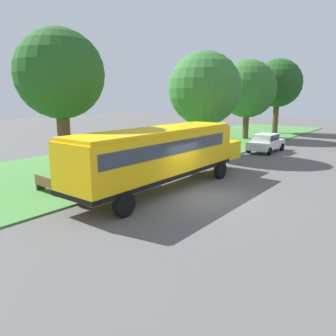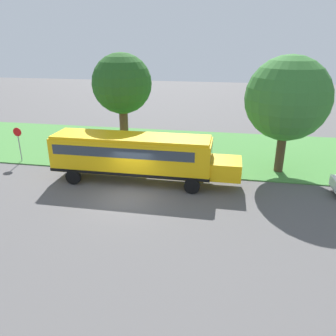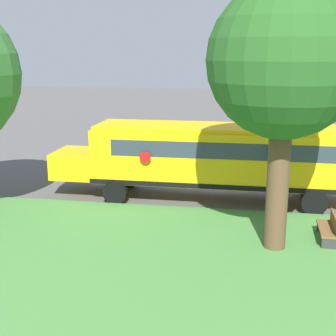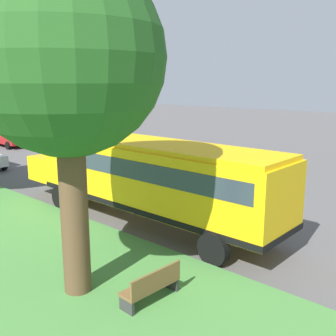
{
  "view_description": "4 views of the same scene",
  "coord_description": "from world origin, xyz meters",
  "px_view_note": "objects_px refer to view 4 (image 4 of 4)",
  "views": [
    {
      "loc": [
        7.62,
        -12.87,
        4.73
      ],
      "look_at": [
        -2.0,
        -0.4,
        1.26
      ],
      "focal_mm": 35.0,
      "sensor_mm": 36.0,
      "label": 1
    },
    {
      "loc": [
        17.1,
        5.66,
        8.93
      ],
      "look_at": [
        -2.76,
        1.98,
        1.02
      ],
      "focal_mm": 35.0,
      "sensor_mm": 36.0,
      "label": 2
    },
    {
      "loc": [
        -21.56,
        -1.47,
        6.05
      ],
      "look_at": [
        -2.26,
        1.83,
        1.21
      ],
      "focal_mm": 50.0,
      "sensor_mm": 36.0,
      "label": 3
    },
    {
      "loc": [
        -12.7,
        -10.3,
        5.26
      ],
      "look_at": [
        0.18,
        1.29,
        1.49
      ],
      "focal_mm": 42.0,
      "sensor_mm": 36.0,
      "label": 4
    }
  ],
  "objects_px": {
    "school_bus": "(147,174)",
    "park_bench": "(152,286)",
    "car_red_middle": "(9,136)",
    "oak_tree_beside_bus": "(64,56)"
  },
  "relations": [
    {
      "from": "car_red_middle",
      "to": "park_bench",
      "type": "bearing_deg",
      "value": -109.81
    },
    {
      "from": "school_bus",
      "to": "park_bench",
      "type": "bearing_deg",
      "value": -134.04
    },
    {
      "from": "park_bench",
      "to": "school_bus",
      "type": "bearing_deg",
      "value": 45.96
    },
    {
      "from": "car_red_middle",
      "to": "oak_tree_beside_bus",
      "type": "height_order",
      "value": "oak_tree_beside_bus"
    },
    {
      "from": "car_red_middle",
      "to": "school_bus",
      "type": "bearing_deg",
      "value": -103.86
    },
    {
      "from": "school_bus",
      "to": "oak_tree_beside_bus",
      "type": "bearing_deg",
      "value": -154.02
    },
    {
      "from": "school_bus",
      "to": "car_red_middle",
      "type": "relative_size",
      "value": 2.82
    },
    {
      "from": "school_bus",
      "to": "park_bench",
      "type": "relative_size",
      "value": 7.68
    },
    {
      "from": "school_bus",
      "to": "car_red_middle",
      "type": "xyz_separation_m",
      "value": [
        5.39,
        21.86,
        -1.05
      ]
    },
    {
      "from": "school_bus",
      "to": "car_red_middle",
      "type": "distance_m",
      "value": 22.54
    }
  ]
}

